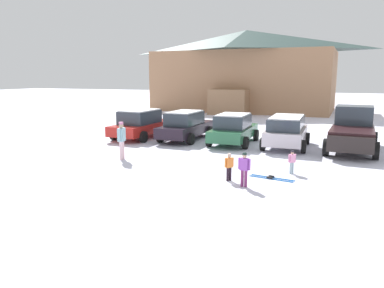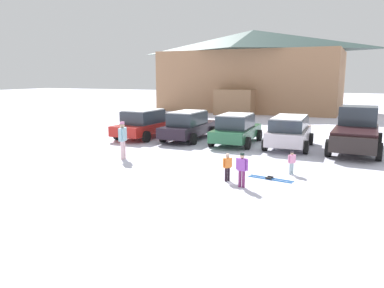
{
  "view_description": "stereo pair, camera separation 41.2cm",
  "coord_description": "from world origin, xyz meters",
  "px_view_note": "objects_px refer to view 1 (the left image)",
  "views": [
    {
      "loc": [
        5.48,
        -8.17,
        3.65
      ],
      "look_at": [
        -0.07,
        5.74,
        0.92
      ],
      "focal_mm": 35.0,
      "sensor_mm": 36.0,
      "label": 1
    },
    {
      "loc": [
        5.86,
        -8.01,
        3.65
      ],
      "look_at": [
        -0.07,
        5.74,
        0.92
      ],
      "focal_mm": 35.0,
      "sensor_mm": 36.0,
      "label": 2
    }
  ],
  "objects_px": {
    "skier_child_in_pink_snowsuit": "(292,161)",
    "parked_silver_wagon": "(286,131)",
    "parked_black_sedan": "(186,125)",
    "skier_child_in_purple_jacket": "(244,168)",
    "skier_adult_in_blue_parka": "(122,138)",
    "pair_of_skis": "(271,178)",
    "skier_child_in_orange_jacket": "(229,165)",
    "parked_green_coupe": "(233,129)",
    "pickup_truck": "(353,131)",
    "ski_lodge": "(245,70)",
    "parked_red_sedan": "(141,124)"
  },
  "relations": [
    {
      "from": "parked_green_coupe",
      "to": "skier_child_in_purple_jacket",
      "type": "height_order",
      "value": "parked_green_coupe"
    },
    {
      "from": "ski_lodge",
      "to": "parked_red_sedan",
      "type": "relative_size",
      "value": 3.89
    },
    {
      "from": "skier_child_in_pink_snowsuit",
      "to": "skier_child_in_orange_jacket",
      "type": "relative_size",
      "value": 0.9
    },
    {
      "from": "skier_child_in_orange_jacket",
      "to": "pair_of_skis",
      "type": "relative_size",
      "value": 0.59
    },
    {
      "from": "pair_of_skis",
      "to": "pickup_truck",
      "type": "bearing_deg",
      "value": 67.55
    },
    {
      "from": "parked_red_sedan",
      "to": "skier_child_in_pink_snowsuit",
      "type": "bearing_deg",
      "value": -29.26
    },
    {
      "from": "parked_green_coupe",
      "to": "skier_adult_in_blue_parka",
      "type": "xyz_separation_m",
      "value": [
        -3.52,
        -5.62,
        0.12
      ]
    },
    {
      "from": "parked_green_coupe",
      "to": "pickup_truck",
      "type": "bearing_deg",
      "value": 3.87
    },
    {
      "from": "parked_silver_wagon",
      "to": "skier_child_in_pink_snowsuit",
      "type": "distance_m",
      "value": 5.42
    },
    {
      "from": "skier_child_in_purple_jacket",
      "to": "skier_adult_in_blue_parka",
      "type": "bearing_deg",
      "value": 160.95
    },
    {
      "from": "parked_black_sedan",
      "to": "parked_green_coupe",
      "type": "height_order",
      "value": "parked_black_sedan"
    },
    {
      "from": "parked_black_sedan",
      "to": "skier_child_in_pink_snowsuit",
      "type": "height_order",
      "value": "parked_black_sedan"
    },
    {
      "from": "parked_silver_wagon",
      "to": "pair_of_skis",
      "type": "height_order",
      "value": "parked_silver_wagon"
    },
    {
      "from": "skier_child_in_purple_jacket",
      "to": "parked_green_coupe",
      "type": "bearing_deg",
      "value": 108.01
    },
    {
      "from": "skier_child_in_purple_jacket",
      "to": "pair_of_skis",
      "type": "xyz_separation_m",
      "value": [
        0.68,
        1.37,
        -0.64
      ]
    },
    {
      "from": "skier_child_in_orange_jacket",
      "to": "skier_adult_in_blue_parka",
      "type": "height_order",
      "value": "skier_adult_in_blue_parka"
    },
    {
      "from": "parked_red_sedan",
      "to": "skier_child_in_purple_jacket",
      "type": "xyz_separation_m",
      "value": [
        8.14,
        -7.61,
        -0.19
      ]
    },
    {
      "from": "pickup_truck",
      "to": "skier_child_in_purple_jacket",
      "type": "xyz_separation_m",
      "value": [
        -3.46,
        -8.1,
        -0.33
      ]
    },
    {
      "from": "skier_child_in_pink_snowsuit",
      "to": "skier_child_in_purple_jacket",
      "type": "bearing_deg",
      "value": -118.37
    },
    {
      "from": "pickup_truck",
      "to": "pair_of_skis",
      "type": "relative_size",
      "value": 3.33
    },
    {
      "from": "skier_adult_in_blue_parka",
      "to": "parked_red_sedan",
      "type": "bearing_deg",
      "value": 110.96
    },
    {
      "from": "ski_lodge",
      "to": "parked_red_sedan",
      "type": "distance_m",
      "value": 21.01
    },
    {
      "from": "parked_red_sedan",
      "to": "skier_child_in_orange_jacket",
      "type": "distance_m",
      "value": 10.32
    },
    {
      "from": "skier_child_in_orange_jacket",
      "to": "skier_child_in_pink_snowsuit",
      "type": "bearing_deg",
      "value": 43.57
    },
    {
      "from": "skier_child_in_orange_jacket",
      "to": "ski_lodge",
      "type": "bearing_deg",
      "value": 102.79
    },
    {
      "from": "pickup_truck",
      "to": "skier_child_in_purple_jacket",
      "type": "height_order",
      "value": "pickup_truck"
    },
    {
      "from": "ski_lodge",
      "to": "pickup_truck",
      "type": "height_order",
      "value": "ski_lodge"
    },
    {
      "from": "parked_black_sedan",
      "to": "skier_child_in_orange_jacket",
      "type": "height_order",
      "value": "parked_black_sedan"
    },
    {
      "from": "pair_of_skis",
      "to": "skier_child_in_purple_jacket",
      "type": "bearing_deg",
      "value": -116.42
    },
    {
      "from": "parked_red_sedan",
      "to": "parked_black_sedan",
      "type": "bearing_deg",
      "value": 6.81
    },
    {
      "from": "parked_black_sedan",
      "to": "skier_child_in_orange_jacket",
      "type": "xyz_separation_m",
      "value": [
        4.76,
        -7.43,
        -0.28
      ]
    },
    {
      "from": "skier_adult_in_blue_parka",
      "to": "pair_of_skis",
      "type": "bearing_deg",
      "value": -6.04
    },
    {
      "from": "skier_adult_in_blue_parka",
      "to": "pair_of_skis",
      "type": "height_order",
      "value": "skier_adult_in_blue_parka"
    },
    {
      "from": "ski_lodge",
      "to": "pair_of_skis",
      "type": "bearing_deg",
      "value": -74.13
    },
    {
      "from": "skier_child_in_purple_jacket",
      "to": "pair_of_skis",
      "type": "height_order",
      "value": "skier_child_in_purple_jacket"
    },
    {
      "from": "parked_red_sedan",
      "to": "parked_black_sedan",
      "type": "height_order",
      "value": "parked_red_sedan"
    },
    {
      "from": "parked_black_sedan",
      "to": "parked_silver_wagon",
      "type": "xyz_separation_m",
      "value": [
        5.74,
        -0.27,
        0.04
      ]
    },
    {
      "from": "pickup_truck",
      "to": "parked_green_coupe",
      "type": "bearing_deg",
      "value": -176.13
    },
    {
      "from": "parked_red_sedan",
      "to": "skier_child_in_orange_jacket",
      "type": "relative_size",
      "value": 4.92
    },
    {
      "from": "skier_adult_in_blue_parka",
      "to": "ski_lodge",
      "type": "bearing_deg",
      "value": 92.08
    },
    {
      "from": "parked_black_sedan",
      "to": "pickup_truck",
      "type": "xyz_separation_m",
      "value": [
        8.88,
        0.17,
        0.15
      ]
    },
    {
      "from": "skier_child_in_pink_snowsuit",
      "to": "parked_silver_wagon",
      "type": "bearing_deg",
      "value": 100.06
    },
    {
      "from": "parked_red_sedan",
      "to": "skier_adult_in_blue_parka",
      "type": "relative_size",
      "value": 2.92
    },
    {
      "from": "parked_black_sedan",
      "to": "skier_child_in_purple_jacket",
      "type": "distance_m",
      "value": 9.61
    },
    {
      "from": "parked_red_sedan",
      "to": "skier_adult_in_blue_parka",
      "type": "xyz_separation_m",
      "value": [
        2.12,
        -5.53,
        0.1
      ]
    },
    {
      "from": "pickup_truck",
      "to": "skier_child_in_orange_jacket",
      "type": "bearing_deg",
      "value": -118.51
    },
    {
      "from": "skier_child_in_pink_snowsuit",
      "to": "skier_adult_in_blue_parka",
      "type": "relative_size",
      "value": 0.53
    },
    {
      "from": "parked_black_sedan",
      "to": "skier_child_in_purple_jacket",
      "type": "bearing_deg",
      "value": -55.66
    },
    {
      "from": "pickup_truck",
      "to": "skier_child_in_pink_snowsuit",
      "type": "relative_size",
      "value": 6.21
    },
    {
      "from": "pair_of_skis",
      "to": "skier_child_in_pink_snowsuit",
      "type": "bearing_deg",
      "value": 58.97
    }
  ]
}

